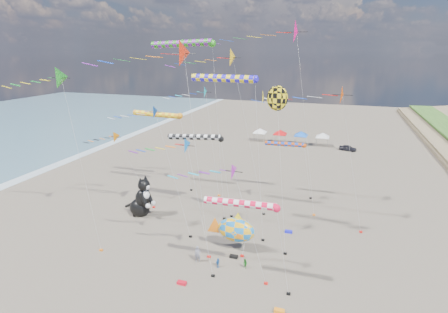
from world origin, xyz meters
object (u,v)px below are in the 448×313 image
Objects in this scene: person_adult at (198,254)px; child_green at (245,264)px; fish_inflatable at (236,230)px; parked_car at (348,148)px; child_blue at (218,263)px; cat_inflatable at (141,196)px.

person_adult is 5.15m from child_green.
fish_inflatable is 3.05× the size of person_adult.
fish_inflatable reaches higher than parked_car.
parked_car is at bearing 11.86° from child_blue.
cat_inflatable reaches higher than fish_inflatable.
fish_inflatable is 4.30m from child_blue.
person_adult reaches higher than child_blue.
parked_car is (13.25, 50.97, 0.10)m from child_blue.
cat_inflatable is at bearing 163.33° from fish_inflatable.
cat_inflatable reaches higher than child_green.
child_green is 2.84m from child_blue.
parked_car is (27.13, 42.88, -2.27)m from cat_inflatable.
parked_car is (12.41, 47.29, -1.95)m from fish_inflatable.
child_green is at bearing -49.10° from child_blue.
child_green is (5.11, 0.47, -0.41)m from person_adult.
child_green is at bearing -57.33° from fish_inflatable.
person_adult is at bearing 175.61° from parked_car.
child_blue is (-0.84, -3.68, -2.06)m from fish_inflatable.
cat_inflatable is at bearing 129.16° from person_adult.
cat_inflatable reaches higher than person_adult.
cat_inflatable reaches higher than child_blue.
cat_inflatable is 14.09m from person_adult.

